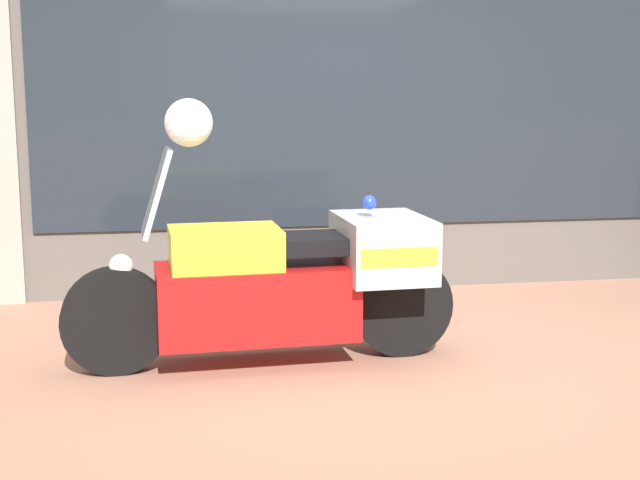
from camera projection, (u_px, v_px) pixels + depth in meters
ground_plane at (375, 354)px, 5.66m from camera, size 60.00×60.00×0.00m
shop_building at (272, 46)px, 7.19m from camera, size 6.50×0.55×3.97m
window_display at (362, 230)px, 7.61m from camera, size 5.19×0.30×1.93m
paramedic_motorcycle at (287, 279)px, 5.41m from camera, size 2.40×0.74×1.33m
white_helmet at (189, 123)px, 5.13m from camera, size 0.28×0.28×0.28m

